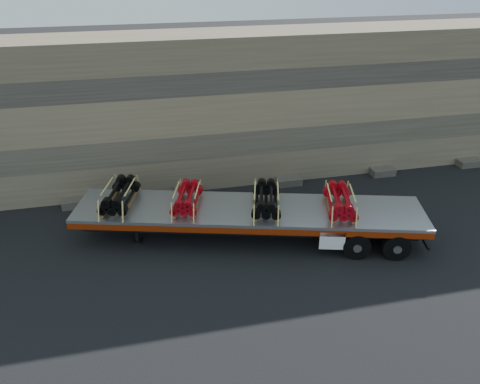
{
  "coord_description": "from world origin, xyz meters",
  "views": [
    {
      "loc": [
        -4.82,
        -14.77,
        10.43
      ],
      "look_at": [
        -1.2,
        1.38,
        1.65
      ],
      "focal_mm": 35.0,
      "sensor_mm": 36.0,
      "label": 1
    }
  ],
  "objects": [
    {
      "name": "bundle_front",
      "position": [
        -5.91,
        1.92,
        1.75
      ],
      "size": [
        1.66,
        2.43,
        0.78
      ],
      "primitive_type": null,
      "rotation": [
        0.0,
        0.0,
        -0.27
      ],
      "color": "black",
      "rests_on": "trailer"
    },
    {
      "name": "bundle_rear",
      "position": [
        2.32,
        -0.38,
        1.73
      ],
      "size": [
        1.6,
        2.35,
        0.76
      ],
      "primitive_type": null,
      "rotation": [
        0.0,
        0.0,
        -0.27
      ],
      "color": "#A40812",
      "rests_on": "trailer"
    },
    {
      "name": "ground",
      "position": [
        0.0,
        0.0,
        0.0
      ],
      "size": [
        120.0,
        120.0,
        0.0
      ],
      "primitive_type": "plane",
      "color": "black",
      "rests_on": "ground"
    },
    {
      "name": "rock_wall",
      "position": [
        0.0,
        6.5,
        3.5
      ],
      "size": [
        44.0,
        3.0,
        7.0
      ],
      "primitive_type": "cube",
      "color": "#7A6B54",
      "rests_on": "ground"
    },
    {
      "name": "bundle_midfront",
      "position": [
        -3.35,
        1.2,
        1.71
      ],
      "size": [
        1.5,
        2.2,
        0.71
      ],
      "primitive_type": null,
      "rotation": [
        0.0,
        0.0,
        -0.27
      ],
      "color": "#A40812",
      "rests_on": "trailer"
    },
    {
      "name": "bundle_midrear",
      "position": [
        -0.39,
        0.38,
        1.74
      ],
      "size": [
        1.62,
        2.37,
        0.77
      ],
      "primitive_type": null,
      "rotation": [
        0.0,
        0.0,
        -0.27
      ],
      "color": "black",
      "rests_on": "trailer"
    },
    {
      "name": "trailer",
      "position": [
        -1.04,
        0.56,
        0.68
      ],
      "size": [
        13.75,
        6.15,
        1.35
      ],
      "primitive_type": null,
      "rotation": [
        0.0,
        0.0,
        -0.27
      ],
      "color": "#AFB2B7",
      "rests_on": "ground"
    }
  ]
}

